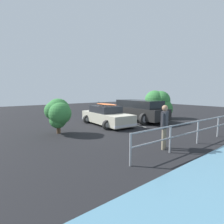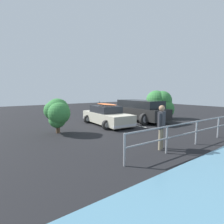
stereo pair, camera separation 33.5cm
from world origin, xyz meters
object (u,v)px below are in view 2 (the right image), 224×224
at_px(bush_near_right, 161,104).
at_px(bush_near_left, 57,113).
at_px(suv_car, 139,110).
at_px(sedan_car, 107,116).
at_px(person_bystander, 161,123).

bearing_deg(bush_near_right, bush_near_left, 1.31).
height_order(suv_car, bush_near_right, bush_near_right).
bearing_deg(sedan_car, person_bystander, 77.11).
height_order(sedan_car, person_bystander, person_bystander).
bearing_deg(bush_near_right, person_bystander, 38.08).
bearing_deg(suv_car, person_bystander, 51.64).
height_order(suv_car, person_bystander, person_bystander).
distance_m(sedan_car, bush_near_left, 3.80).
bearing_deg(person_bystander, suv_car, -128.36).
distance_m(suv_car, person_bystander, 6.84).
xyz_separation_m(suv_car, bush_near_left, (6.66, 0.37, 0.28)).
bearing_deg(bush_near_right, sedan_car, -4.78).
height_order(suv_car, bush_near_left, bush_near_left).
xyz_separation_m(sedan_car, person_bystander, (1.29, 5.64, 0.44)).
xyz_separation_m(person_bystander, bush_near_left, (2.42, -4.98, 0.08)).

